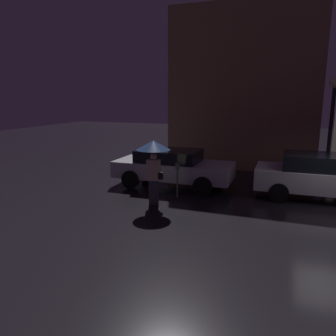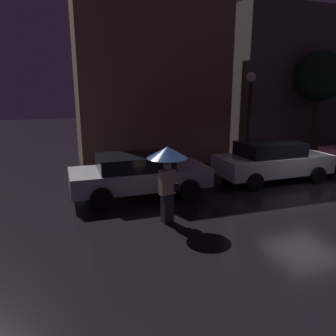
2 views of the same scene
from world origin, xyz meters
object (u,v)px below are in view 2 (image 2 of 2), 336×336
object	(u,v)px
parked_car_silver	(139,174)
parked_car_white	(272,160)
street_lamp_near	(250,101)
parking_meter	(172,184)
pedestrian_with_umbrella	(167,163)

from	to	relation	value
parked_car_silver	parked_car_white	distance (m)	5.34
parked_car_silver	street_lamp_near	size ratio (longest dim) A/B	1.09
parked_car_silver	parked_car_white	size ratio (longest dim) A/B	1.02
parked_car_white	parking_meter	xyz separation A→B (m)	(-4.66, -1.58, -0.04)
parking_meter	street_lamp_near	distance (m)	6.79
parked_car_white	pedestrian_with_umbrella	xyz separation A→B (m)	(-5.14, -2.55, 0.86)
pedestrian_with_umbrella	parking_meter	distance (m)	1.41
parked_car_white	street_lamp_near	bearing A→B (deg)	80.29
parking_meter	street_lamp_near	world-z (taller)	street_lamp_near
pedestrian_with_umbrella	parking_meter	xyz separation A→B (m)	(0.48, 0.97, -0.91)
parked_car_silver	parking_meter	xyz separation A→B (m)	(0.68, -1.41, -0.01)
pedestrian_with_umbrella	street_lamp_near	size ratio (longest dim) A/B	0.50
parked_car_white	street_lamp_near	xyz separation A→B (m)	(0.37, 2.39, 2.17)
parked_car_white	parked_car_silver	bearing A→B (deg)	-179.04
parked_car_white	parking_meter	bearing A→B (deg)	-162.13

